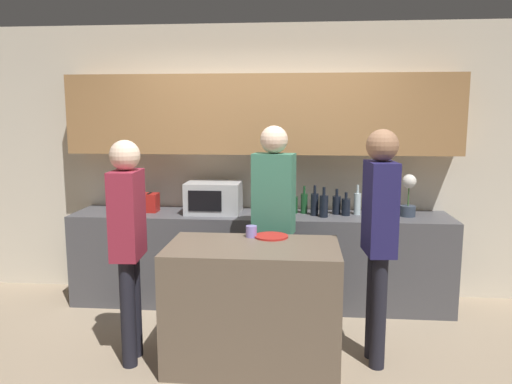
# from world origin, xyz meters

# --- Properties ---
(ground_plane) EXTENTS (14.00, 14.00, 0.00)m
(ground_plane) POSITION_xyz_m (0.00, 0.00, 0.00)
(ground_plane) COLOR gray
(back_wall) EXTENTS (6.40, 0.40, 2.70)m
(back_wall) POSITION_xyz_m (0.00, 1.66, 1.54)
(back_wall) COLOR beige
(back_wall) RESTS_ON ground_plane
(back_counter) EXTENTS (3.60, 0.62, 0.88)m
(back_counter) POSITION_xyz_m (0.00, 1.39, 0.44)
(back_counter) COLOR #4C4C51
(back_counter) RESTS_ON ground_plane
(kitchen_island) EXTENTS (1.24, 0.71, 0.90)m
(kitchen_island) POSITION_xyz_m (0.05, 0.19, 0.45)
(kitchen_island) COLOR brown
(kitchen_island) RESTS_ON ground_plane
(microwave) EXTENTS (0.52, 0.39, 0.30)m
(microwave) POSITION_xyz_m (-0.45, 1.40, 1.03)
(microwave) COLOR #B7BABC
(microwave) RESTS_ON back_counter
(toaster) EXTENTS (0.26, 0.16, 0.18)m
(toaster) POSITION_xyz_m (-1.13, 1.40, 0.97)
(toaster) COLOR #B21E19
(toaster) RESTS_ON back_counter
(potted_plant) EXTENTS (0.14, 0.14, 0.40)m
(potted_plant) POSITION_xyz_m (1.39, 1.40, 1.08)
(potted_plant) COLOR #333D4C
(potted_plant) RESTS_ON back_counter
(bottle_0) EXTENTS (0.08, 0.08, 0.22)m
(bottle_0) POSITION_xyz_m (0.32, 1.46, 0.97)
(bottle_0) COLOR #194723
(bottle_0) RESTS_ON back_counter
(bottle_1) EXTENTS (0.07, 0.07, 0.27)m
(bottle_1) POSITION_xyz_m (0.42, 1.46, 0.99)
(bottle_1) COLOR #194723
(bottle_1) RESTS_ON back_counter
(bottle_2) EXTENTS (0.07, 0.07, 0.29)m
(bottle_2) POSITION_xyz_m (0.52, 1.36, 0.99)
(bottle_2) COLOR black
(bottle_2) RESTS_ON back_counter
(bottle_3) EXTENTS (0.08, 0.08, 0.28)m
(bottle_3) POSITION_xyz_m (0.60, 1.29, 0.99)
(bottle_3) COLOR black
(bottle_3) RESTS_ON back_counter
(bottle_4) EXTENTS (0.08, 0.08, 0.24)m
(bottle_4) POSITION_xyz_m (0.73, 1.44, 0.98)
(bottle_4) COLOR black
(bottle_4) RESTS_ON back_counter
(bottle_5) EXTENTS (0.08, 0.08, 0.22)m
(bottle_5) POSITION_xyz_m (0.81, 1.39, 0.97)
(bottle_5) COLOR black
(bottle_5) RESTS_ON back_counter
(bottle_6) EXTENTS (0.07, 0.07, 0.29)m
(bottle_6) POSITION_xyz_m (0.92, 1.44, 0.99)
(bottle_6) COLOR silver
(bottle_6) RESTS_ON back_counter
(plate_on_island) EXTENTS (0.26, 0.26, 0.01)m
(plate_on_island) POSITION_xyz_m (0.17, 0.44, 0.90)
(plate_on_island) COLOR red
(plate_on_island) RESTS_ON kitchen_island
(cup_0) EXTENTS (0.09, 0.09, 0.09)m
(cup_0) POSITION_xyz_m (0.01, 0.43, 0.94)
(cup_0) COLOR #8C7DCF
(cup_0) RESTS_ON kitchen_island
(person_left) EXTENTS (0.23, 0.35, 1.73)m
(person_left) POSITION_xyz_m (0.95, 0.27, 1.04)
(person_left) COLOR black
(person_left) RESTS_ON ground_plane
(person_center) EXTENTS (0.22, 0.35, 1.65)m
(person_center) POSITION_xyz_m (-0.85, 0.13, 0.98)
(person_center) COLOR black
(person_center) RESTS_ON ground_plane
(person_right) EXTENTS (0.37, 0.25, 1.74)m
(person_right) POSITION_xyz_m (0.16, 0.81, 1.04)
(person_right) COLOR black
(person_right) RESTS_ON ground_plane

